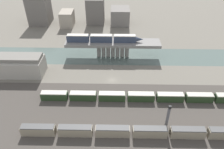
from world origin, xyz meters
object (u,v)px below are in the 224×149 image
object	(u,v)px
warehouse_building	(16,65)
train_yard_mid	(144,97)
signal_tower	(167,118)
train_yard_near	(172,132)
train_on_bridge	(104,38)

from	to	relation	value
warehouse_building	train_yard_mid	bearing A→B (deg)	-16.78
warehouse_building	signal_tower	bearing A→B (deg)	-26.77
warehouse_building	signal_tower	xyz separation A→B (m)	(70.11, -35.38, 0.79)
train_yard_mid	signal_tower	world-z (taller)	signal_tower
train_yard_near	train_yard_mid	distance (m)	21.25
train_yard_mid	signal_tower	size ratio (longest dim) A/B	7.65
train_yard_mid	warehouse_building	bearing A→B (deg)	163.22
train_on_bridge	train_yard_near	world-z (taller)	train_on_bridge
signal_tower	train_yard_mid	bearing A→B (deg)	112.03
train_yard_near	warehouse_building	distance (m)	81.68
train_yard_near	train_yard_mid	bearing A→B (deg)	113.03
train_on_bridge	warehouse_building	world-z (taller)	train_on_bridge
train_yard_near	warehouse_building	bearing A→B (deg)	151.69
train_on_bridge	warehouse_building	distance (m)	48.04
train_yard_near	warehouse_building	xyz separation A→B (m)	(-71.87, 38.71, 2.95)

